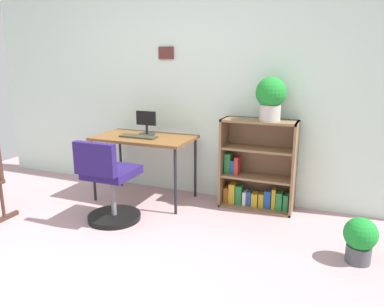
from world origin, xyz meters
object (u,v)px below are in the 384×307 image
object	(u,v)px
keyboard	(138,137)
office_chair	(109,186)
potted_plant_floor	(360,238)
monitor	(146,124)
bookshelf_low	(257,170)
desk	(144,141)
potted_plant_on_shelf	(271,97)

from	to	relation	value
keyboard	office_chair	world-z (taller)	office_chair
keyboard	potted_plant_floor	distance (m)	2.36
monitor	office_chair	distance (m)	0.91
monitor	bookshelf_low	xyz separation A→B (m)	(1.23, 0.16, -0.44)
desk	keyboard	bearing A→B (deg)	-111.16
monitor	office_chair	world-z (taller)	monitor
desk	potted_plant_on_shelf	xyz separation A→B (m)	(1.33, 0.20, 0.52)
potted_plant_floor	desk	bearing A→B (deg)	165.46
monitor	keyboard	bearing A→B (deg)	-93.61
office_chair	bookshelf_low	xyz separation A→B (m)	(1.22, 0.93, 0.04)
keyboard	potted_plant_on_shelf	distance (m)	1.46
office_chair	potted_plant_floor	xyz separation A→B (m)	(2.23, 0.11, -0.16)
monitor	potted_plant_floor	size ratio (longest dim) A/B	0.72
desk	office_chair	distance (m)	0.74
monitor	potted_plant_floor	bearing A→B (deg)	-16.62
office_chair	potted_plant_on_shelf	bearing A→B (deg)	33.21
keyboard	office_chair	xyz separation A→B (m)	(0.02, -0.61, -0.37)
desk	potted_plant_floor	xyz separation A→B (m)	(2.21, -0.57, -0.47)
desk	office_chair	bearing A→B (deg)	-90.93
office_chair	keyboard	bearing A→B (deg)	91.66
keyboard	office_chair	bearing A→B (deg)	-88.34
potted_plant_floor	potted_plant_on_shelf	bearing A→B (deg)	139.03
desk	monitor	size ratio (longest dim) A/B	4.02
bookshelf_low	keyboard	bearing A→B (deg)	-165.38
potted_plant_on_shelf	bookshelf_low	bearing A→B (deg)	154.88
keyboard	bookshelf_low	world-z (taller)	bookshelf_low
desk	office_chair	xyz separation A→B (m)	(-0.01, -0.68, -0.30)
keyboard	bookshelf_low	size ratio (longest dim) A/B	0.44
desk	potted_plant_on_shelf	distance (m)	1.44
office_chair	potted_plant_on_shelf	xyz separation A→B (m)	(1.34, 0.88, 0.83)
desk	bookshelf_low	world-z (taller)	bookshelf_low
bookshelf_low	monitor	bearing A→B (deg)	-172.69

